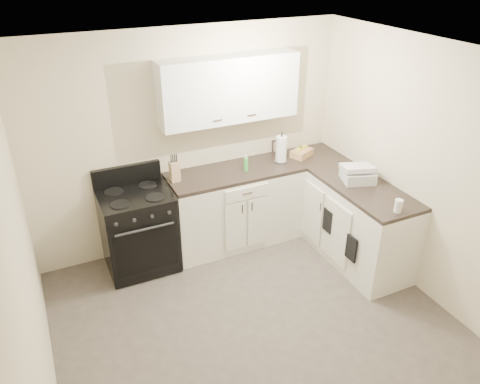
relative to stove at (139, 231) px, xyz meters
name	(u,v)px	position (x,y,z in m)	size (l,w,h in m)	color
floor	(261,331)	(0.74, -1.48, -0.46)	(3.60, 3.60, 0.00)	#473F38
ceiling	(268,61)	(0.74, -1.48, 2.04)	(3.60, 3.60, 0.00)	white
wall_back	(189,142)	(0.74, 0.32, 0.79)	(3.60, 3.60, 0.00)	beige
wall_right	(431,176)	(2.54, -1.48, 0.79)	(3.60, 3.60, 0.00)	beige
wall_left	(25,276)	(-1.06, -1.48, 0.79)	(3.60, 3.60, 0.00)	beige
base_cabinets_back	(235,208)	(1.17, 0.02, -0.01)	(1.55, 0.60, 0.90)	silver
base_cabinets_right	(343,214)	(2.24, -0.63, -0.01)	(0.60, 1.90, 0.90)	silver
countertop_back	(235,172)	(1.17, 0.02, 0.46)	(1.55, 0.60, 0.04)	black
countertop_right	(347,177)	(2.24, -0.63, 0.46)	(0.60, 1.90, 0.04)	black
upper_cabinets	(229,89)	(1.17, 0.18, 1.38)	(1.55, 0.30, 0.70)	white
stove	(139,231)	(0.00, 0.00, 0.00)	(0.74, 0.63, 0.90)	black
knife_block	(175,172)	(0.47, 0.06, 0.59)	(0.10, 0.09, 0.22)	tan
paper_towel	(281,149)	(1.76, 0.02, 0.64)	(0.13, 0.13, 0.31)	white
soap_bottle	(246,164)	(1.27, -0.03, 0.56)	(0.05, 0.05, 0.16)	green
picture_frame	(277,146)	(1.85, 0.28, 0.56)	(0.12, 0.02, 0.16)	black
wicker_basket	(302,153)	(2.06, 0.05, 0.52)	(0.26, 0.17, 0.09)	tan
countertop_grill	(358,176)	(2.26, -0.77, 0.54)	(0.33, 0.30, 0.12)	silver
glass_jar	(398,206)	(2.19, -1.48, 0.55)	(0.08, 0.08, 0.13)	silver
oven_mitt_near	(351,248)	(1.92, -1.21, -0.03)	(0.02, 0.16, 0.28)	black
oven_mitt_far	(328,221)	(1.92, -0.78, 0.06)	(0.02, 0.15, 0.27)	black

